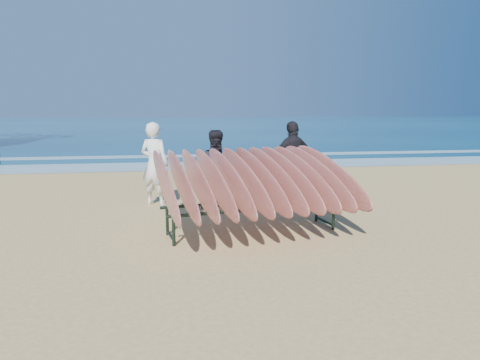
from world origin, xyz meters
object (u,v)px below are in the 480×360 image
Objects in this scene: person_white at (155,164)px; person_dark_b at (293,160)px; surfboard_rack at (252,179)px; person_dark_a at (218,170)px.

person_dark_b is at bearing -146.65° from person_white.
surfboard_rack is at bearing 42.75° from person_dark_b.
person_dark_b reaches higher than person_dark_a.
person_white is at bearing -14.87° from person_dark_b.
surfboard_rack is 3.10m from person_white.
surfboard_rack is at bearing -96.16° from person_dark_a.
person_dark_a is at bearing 2.00° from person_dark_b.
person_dark_a is (1.40, -0.51, -0.08)m from person_white.
surfboard_rack is 1.89× the size of person_white.
surfboard_rack is 2.07× the size of person_dark_a.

